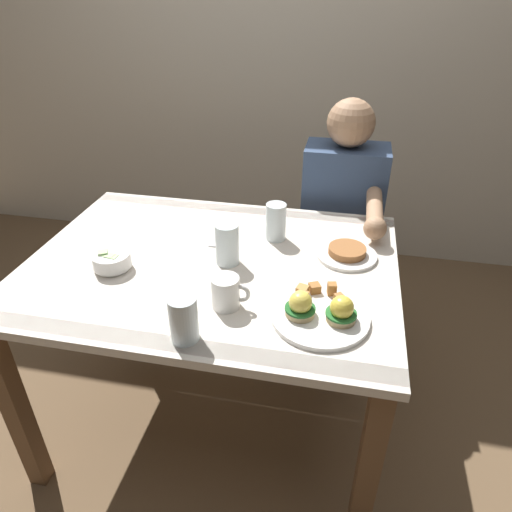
{
  "coord_description": "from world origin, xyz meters",
  "views": [
    {
      "loc": [
        0.41,
        -1.24,
        1.56
      ],
      "look_at": [
        0.15,
        0.0,
        0.78
      ],
      "focal_mm": 32.77,
      "sensor_mm": 36.0,
      "label": 1
    }
  ],
  "objects_px": {
    "diner_person": "(342,217)",
    "dining_table": "(213,288)",
    "fruit_bowl": "(111,261)",
    "fork": "(217,237)",
    "coffee_mug": "(226,291)",
    "water_glass_far": "(276,224)",
    "side_plate": "(347,253)",
    "eggs_benedict_plate": "(320,312)",
    "water_glass_extra": "(184,321)",
    "water_glass_near": "(227,246)"
  },
  "relations": [
    {
      "from": "eggs_benedict_plate",
      "to": "side_plate",
      "type": "bearing_deg",
      "value": 80.28
    },
    {
      "from": "coffee_mug",
      "to": "side_plate",
      "type": "distance_m",
      "value": 0.47
    },
    {
      "from": "diner_person",
      "to": "dining_table",
      "type": "bearing_deg",
      "value": -123.9
    },
    {
      "from": "dining_table",
      "to": "water_glass_extra",
      "type": "xyz_separation_m",
      "value": [
        0.04,
        -0.37,
        0.16
      ]
    },
    {
      "from": "water_glass_near",
      "to": "water_glass_extra",
      "type": "distance_m",
      "value": 0.38
    },
    {
      "from": "fork",
      "to": "water_glass_extra",
      "type": "height_order",
      "value": "water_glass_extra"
    },
    {
      "from": "fruit_bowl",
      "to": "fork",
      "type": "relative_size",
      "value": 0.77
    },
    {
      "from": "dining_table",
      "to": "fruit_bowl",
      "type": "distance_m",
      "value": 0.34
    },
    {
      "from": "fruit_bowl",
      "to": "fork",
      "type": "xyz_separation_m",
      "value": [
        0.27,
        0.26,
        -0.03
      ]
    },
    {
      "from": "water_glass_far",
      "to": "water_glass_near",
      "type": "bearing_deg",
      "value": -123.69
    },
    {
      "from": "fork",
      "to": "side_plate",
      "type": "relative_size",
      "value": 0.78
    },
    {
      "from": "eggs_benedict_plate",
      "to": "water_glass_extra",
      "type": "distance_m",
      "value": 0.37
    },
    {
      "from": "eggs_benedict_plate",
      "to": "water_glass_near",
      "type": "relative_size",
      "value": 1.95
    },
    {
      "from": "dining_table",
      "to": "fruit_bowl",
      "type": "height_order",
      "value": "fruit_bowl"
    },
    {
      "from": "coffee_mug",
      "to": "diner_person",
      "type": "bearing_deg",
      "value": 70.35
    },
    {
      "from": "eggs_benedict_plate",
      "to": "fruit_bowl",
      "type": "xyz_separation_m",
      "value": [
        -0.67,
        0.12,
        0.01
      ]
    },
    {
      "from": "coffee_mug",
      "to": "water_glass_near",
      "type": "xyz_separation_m",
      "value": [
        -0.06,
        0.23,
        0.01
      ]
    },
    {
      "from": "water_glass_near",
      "to": "side_plate",
      "type": "relative_size",
      "value": 0.69
    },
    {
      "from": "fruit_bowl",
      "to": "fork",
      "type": "bearing_deg",
      "value": 44.09
    },
    {
      "from": "dining_table",
      "to": "fruit_bowl",
      "type": "relative_size",
      "value": 10.0
    },
    {
      "from": "eggs_benedict_plate",
      "to": "side_plate",
      "type": "relative_size",
      "value": 1.35
    },
    {
      "from": "diner_person",
      "to": "water_glass_near",
      "type": "bearing_deg",
      "value": -120.43
    },
    {
      "from": "side_plate",
      "to": "water_glass_extra",
      "type": "bearing_deg",
      "value": -128.49
    },
    {
      "from": "coffee_mug",
      "to": "eggs_benedict_plate",
      "type": "bearing_deg",
      "value": -0.83
    },
    {
      "from": "coffee_mug",
      "to": "fork",
      "type": "distance_m",
      "value": 0.4
    },
    {
      "from": "fork",
      "to": "side_plate",
      "type": "xyz_separation_m",
      "value": [
        0.46,
        -0.04,
        0.01
      ]
    },
    {
      "from": "fruit_bowl",
      "to": "coffee_mug",
      "type": "height_order",
      "value": "coffee_mug"
    },
    {
      "from": "water_glass_near",
      "to": "water_glass_far",
      "type": "height_order",
      "value": "water_glass_near"
    },
    {
      "from": "coffee_mug",
      "to": "water_glass_far",
      "type": "height_order",
      "value": "water_glass_far"
    },
    {
      "from": "dining_table",
      "to": "water_glass_near",
      "type": "distance_m",
      "value": 0.18
    },
    {
      "from": "fork",
      "to": "water_glass_near",
      "type": "distance_m",
      "value": 0.18
    },
    {
      "from": "water_glass_extra",
      "to": "diner_person",
      "type": "relative_size",
      "value": 0.11
    },
    {
      "from": "fork",
      "to": "diner_person",
      "type": "xyz_separation_m",
      "value": [
        0.43,
        0.44,
        -0.09
      ]
    },
    {
      "from": "eggs_benedict_plate",
      "to": "side_plate",
      "type": "xyz_separation_m",
      "value": [
        0.06,
        0.34,
        -0.01
      ]
    },
    {
      "from": "water_glass_near",
      "to": "side_plate",
      "type": "xyz_separation_m",
      "value": [
        0.38,
        0.11,
        -0.05
      ]
    },
    {
      "from": "water_glass_near",
      "to": "side_plate",
      "type": "height_order",
      "value": "water_glass_near"
    },
    {
      "from": "fork",
      "to": "water_glass_far",
      "type": "relative_size",
      "value": 1.17
    },
    {
      "from": "dining_table",
      "to": "diner_person",
      "type": "xyz_separation_m",
      "value": [
        0.4,
        0.6,
        0.02
      ]
    },
    {
      "from": "water_glass_extra",
      "to": "water_glass_near",
      "type": "bearing_deg",
      "value": 87.85
    },
    {
      "from": "fork",
      "to": "water_glass_far",
      "type": "xyz_separation_m",
      "value": [
        0.21,
        0.04,
        0.06
      ]
    },
    {
      "from": "eggs_benedict_plate",
      "to": "coffee_mug",
      "type": "xyz_separation_m",
      "value": [
        -0.26,
        0.0,
        0.03
      ]
    },
    {
      "from": "water_glass_far",
      "to": "side_plate",
      "type": "bearing_deg",
      "value": -16.44
    },
    {
      "from": "dining_table",
      "to": "water_glass_near",
      "type": "height_order",
      "value": "water_glass_near"
    },
    {
      "from": "fork",
      "to": "water_glass_extra",
      "type": "bearing_deg",
      "value": -82.88
    },
    {
      "from": "water_glass_near",
      "to": "water_glass_far",
      "type": "bearing_deg",
      "value": 56.31
    },
    {
      "from": "water_glass_far",
      "to": "side_plate",
      "type": "height_order",
      "value": "water_glass_far"
    },
    {
      "from": "side_plate",
      "to": "diner_person",
      "type": "height_order",
      "value": "diner_person"
    },
    {
      "from": "coffee_mug",
      "to": "diner_person",
      "type": "distance_m",
      "value": 0.88
    },
    {
      "from": "dining_table",
      "to": "coffee_mug",
      "type": "height_order",
      "value": "coffee_mug"
    },
    {
      "from": "dining_table",
      "to": "coffee_mug",
      "type": "distance_m",
      "value": 0.29
    }
  ]
}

